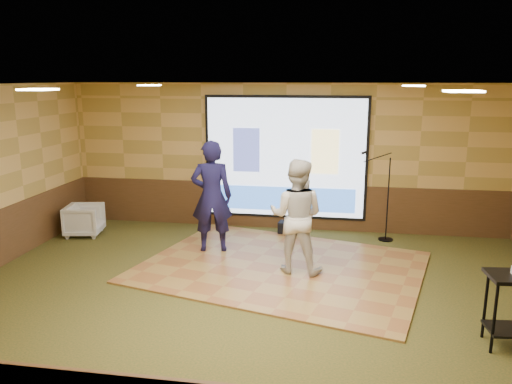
% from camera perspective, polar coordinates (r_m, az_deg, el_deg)
% --- Properties ---
extents(ground, '(9.00, 9.00, 0.00)m').
position_cam_1_polar(ground, '(7.34, 0.32, -12.00)').
color(ground, '#273518').
rests_on(ground, ground).
extents(room_shell, '(9.04, 7.04, 3.02)m').
position_cam_1_polar(room_shell, '(6.73, 0.34, 4.38)').
color(room_shell, tan).
rests_on(room_shell, ground).
extents(wainscot_back, '(9.00, 0.04, 0.95)m').
position_cam_1_polar(wainscot_back, '(10.44, 3.31, -1.62)').
color(wainscot_back, '#462F17').
rests_on(wainscot_back, ground).
extents(projector_screen, '(3.32, 0.06, 2.52)m').
position_cam_1_polar(projector_screen, '(10.20, 3.36, 3.76)').
color(projector_screen, black).
rests_on(projector_screen, room_shell).
extents(downlight_nw, '(0.32, 0.32, 0.02)m').
position_cam_1_polar(downlight_nw, '(8.98, -12.08, 11.85)').
color(downlight_nw, '#FFE9BF').
rests_on(downlight_nw, room_shell).
extents(downlight_ne, '(0.32, 0.32, 0.02)m').
position_cam_1_polar(downlight_ne, '(8.46, 17.57, 11.50)').
color(downlight_ne, '#FFE9BF').
rests_on(downlight_ne, room_shell).
extents(downlight_sw, '(0.32, 0.32, 0.02)m').
position_cam_1_polar(downlight_sw, '(6.02, -23.65, 10.68)').
color(downlight_sw, '#FFE9BF').
rests_on(downlight_sw, room_shell).
extents(downlight_se, '(0.32, 0.32, 0.02)m').
position_cam_1_polar(downlight_se, '(5.21, 22.60, 10.59)').
color(downlight_se, '#FFE9BF').
rests_on(downlight_se, room_shell).
extents(dance_floor, '(5.16, 4.40, 0.03)m').
position_cam_1_polar(dance_floor, '(8.42, 2.88, -8.53)').
color(dance_floor, olive).
rests_on(dance_floor, ground).
extents(player_left, '(0.82, 0.62, 2.01)m').
position_cam_1_polar(player_left, '(8.90, -5.09, -0.50)').
color(player_left, '#16143E').
rests_on(player_left, dance_floor).
extents(player_right, '(0.99, 0.82, 1.84)m').
position_cam_1_polar(player_right, '(7.95, 4.64, -2.77)').
color(player_right, silver).
rests_on(player_right, dance_floor).
extents(mic_stand, '(0.69, 0.28, 1.75)m').
position_cam_1_polar(mic_stand, '(9.97, 14.41, -2.62)').
color(mic_stand, black).
rests_on(mic_stand, ground).
extents(banquet_chair, '(0.80, 0.78, 0.63)m').
position_cam_1_polar(banquet_chair, '(10.58, -19.01, -3.04)').
color(banquet_chair, gray).
rests_on(banquet_chair, ground).
extents(duffel_bag, '(0.44, 0.32, 0.26)m').
position_cam_1_polar(duffel_bag, '(10.12, 3.79, -4.15)').
color(duffel_bag, black).
rests_on(duffel_bag, ground).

